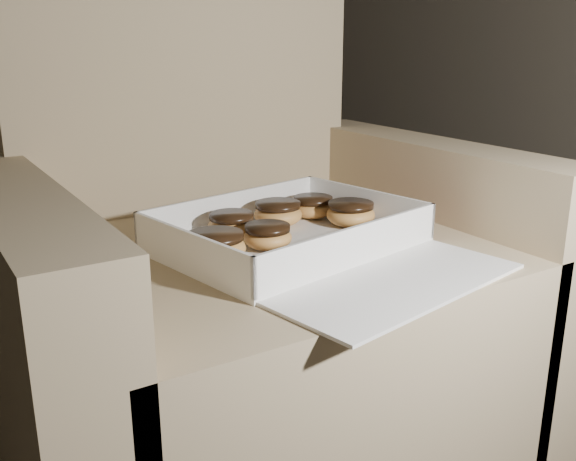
# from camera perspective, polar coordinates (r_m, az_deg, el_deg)

# --- Properties ---
(floor) EXTENTS (4.50, 4.50, 0.00)m
(floor) POSITION_cam_1_polar(r_m,az_deg,el_deg) (1.36, -23.52, -17.12)
(floor) COLOR black
(floor) RESTS_ON ground
(armchair) EXTENTS (0.87, 0.73, 0.91)m
(armchair) POSITION_cam_1_polar(r_m,az_deg,el_deg) (1.16, -3.39, -5.89)
(armchair) COLOR tan
(armchair) RESTS_ON floor
(bakery_box) EXTENTS (0.46, 0.52, 0.07)m
(bakery_box) POSITION_cam_1_polar(r_m,az_deg,el_deg) (1.01, 1.72, -1.26)
(bakery_box) COLOR white
(bakery_box) RESTS_ON armchair
(donut_a) EXTENTS (0.08, 0.08, 0.04)m
(donut_a) POSITION_cam_1_polar(r_m,az_deg,el_deg) (1.12, -0.89, 1.57)
(donut_a) COLOR #E3A34F
(donut_a) RESTS_ON bakery_box
(donut_b) EXTENTS (0.08, 0.08, 0.04)m
(donut_b) POSITION_cam_1_polar(r_m,az_deg,el_deg) (1.17, 2.23, 2.16)
(donut_b) COLOR #E3A34F
(donut_b) RESTS_ON bakery_box
(donut_c) EXTENTS (0.08, 0.08, 0.04)m
(donut_c) POSITION_cam_1_polar(r_m,az_deg,el_deg) (1.12, 5.59, 1.54)
(donut_c) COLOR #E3A34F
(donut_c) RESTS_ON bakery_box
(donut_d) EXTENTS (0.08, 0.08, 0.04)m
(donut_d) POSITION_cam_1_polar(r_m,az_deg,el_deg) (1.00, -1.83, -0.48)
(donut_d) COLOR #E3A34F
(donut_d) RESTS_ON bakery_box
(donut_e) EXTENTS (0.08, 0.08, 0.04)m
(donut_e) POSITION_cam_1_polar(r_m,az_deg,el_deg) (1.06, -5.03, 0.58)
(donut_e) COLOR #E3A34F
(donut_e) RESTS_ON bakery_box
(donut_f) EXTENTS (0.09, 0.09, 0.04)m
(donut_f) POSITION_cam_1_polar(r_m,az_deg,el_deg) (0.94, -6.47, -1.43)
(donut_f) COLOR #E3A34F
(donut_f) RESTS_ON bakery_box
(crumb_a) EXTENTS (0.01, 0.01, 0.00)m
(crumb_a) POSITION_cam_1_polar(r_m,az_deg,el_deg) (0.98, 4.84, -2.04)
(crumb_a) COLOR black
(crumb_a) RESTS_ON bakery_box
(crumb_b) EXTENTS (0.01, 0.01, 0.00)m
(crumb_b) POSITION_cam_1_polar(r_m,az_deg,el_deg) (0.97, 4.09, -2.17)
(crumb_b) COLOR black
(crumb_b) RESTS_ON bakery_box
(crumb_c) EXTENTS (0.01, 0.01, 0.00)m
(crumb_c) POSITION_cam_1_polar(r_m,az_deg,el_deg) (0.97, 0.31, -2.09)
(crumb_c) COLOR black
(crumb_c) RESTS_ON bakery_box
(crumb_d) EXTENTS (0.01, 0.01, 0.00)m
(crumb_d) POSITION_cam_1_polar(r_m,az_deg,el_deg) (0.90, -2.60, -3.75)
(crumb_d) COLOR black
(crumb_d) RESTS_ON bakery_box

